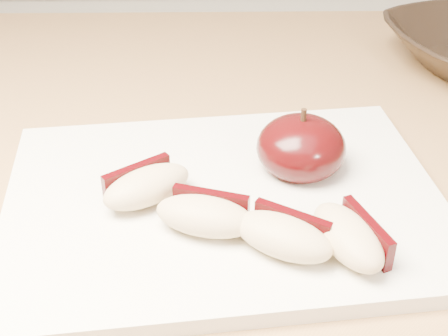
{
  "coord_description": "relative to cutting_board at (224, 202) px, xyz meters",
  "views": [
    {
      "loc": [
        0.07,
        0.02,
        1.2
      ],
      "look_at": [
        0.07,
        0.39,
        0.94
      ],
      "focal_mm": 50.0,
      "sensor_mm": 36.0,
      "label": 1
    }
  ],
  "objects": [
    {
      "name": "back_cabinet",
      "position": [
        -0.07,
        0.81,
        -0.44
      ],
      "size": [
        2.4,
        0.62,
        0.94
      ],
      "color": "silver",
      "rests_on": "ground"
    },
    {
      "name": "apple_wedge_d",
      "position": [
        0.08,
        -0.06,
        0.02
      ],
      "size": [
        0.06,
        0.08,
        0.03
      ],
      "rotation": [
        0.0,
        0.0,
        -1.21
      ],
      "color": "tan",
      "rests_on": "cutting_board"
    },
    {
      "name": "apple_wedge_c",
      "position": [
        0.04,
        -0.06,
        0.02
      ],
      "size": [
        0.08,
        0.07,
        0.03
      ],
      "rotation": [
        0.0,
        0.0,
        -0.55
      ],
      "color": "tan",
      "rests_on": "cutting_board"
    },
    {
      "name": "cutting_board",
      "position": [
        0.0,
        0.0,
        0.0
      ],
      "size": [
        0.35,
        0.28,
        0.01
      ],
      "primitive_type": "cube",
      "rotation": [
        0.0,
        0.0,
        0.11
      ],
      "color": "silver",
      "rests_on": "island_counter"
    },
    {
      "name": "apple_wedge_a",
      "position": [
        -0.06,
        -0.0,
        0.02
      ],
      "size": [
        0.08,
        0.07,
        0.03
      ],
      "rotation": [
        0.0,
        0.0,
        0.61
      ],
      "color": "tan",
      "rests_on": "cutting_board"
    },
    {
      "name": "apple_half",
      "position": [
        0.06,
        0.04,
        0.02
      ],
      "size": [
        0.08,
        0.08,
        0.06
      ],
      "rotation": [
        0.0,
        0.0,
        -0.2
      ],
      "color": "black",
      "rests_on": "cutting_board"
    },
    {
      "name": "apple_wedge_b",
      "position": [
        -0.01,
        -0.04,
        0.02
      ],
      "size": [
        0.08,
        0.05,
        0.03
      ],
      "rotation": [
        0.0,
        0.0,
        -0.3
      ],
      "color": "tan",
      "rests_on": "cutting_board"
    }
  ]
}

